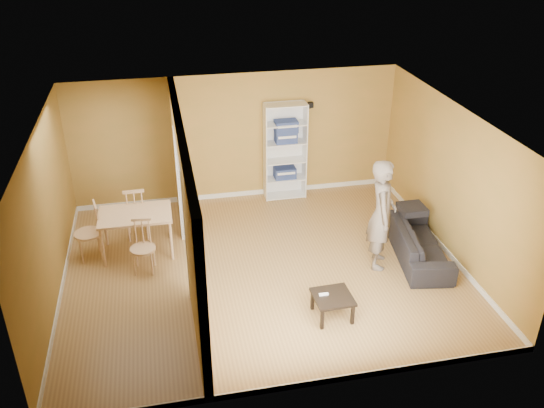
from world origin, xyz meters
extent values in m
plane|color=#A78248|center=(0.00, 0.00, 0.00)|extent=(6.50, 6.50, 0.00)
plane|color=white|center=(0.00, 0.00, 2.60)|extent=(6.50, 6.50, 0.00)
plane|color=#B2843B|center=(0.00, 2.75, 1.30)|extent=(6.50, 0.00, 6.50)
plane|color=#B2843B|center=(0.00, -2.75, 1.30)|extent=(6.50, 0.00, 6.50)
plane|color=#B2843B|center=(-3.25, 0.00, 1.30)|extent=(0.00, 5.50, 5.50)
plane|color=#B2843B|center=(3.25, 0.00, 1.30)|extent=(0.00, 5.50, 5.50)
cube|color=black|center=(1.50, 2.69, 1.90)|extent=(0.10, 0.10, 0.10)
imported|color=#232228|center=(2.70, -0.20, 0.37)|extent=(2.03, 1.12, 0.73)
imported|color=slate|center=(1.94, -0.25, 1.12)|extent=(0.97, 0.86, 2.24)
cube|color=white|center=(0.55, 2.56, 1.00)|extent=(0.02, 0.37, 2.00)
cube|color=white|center=(1.37, 2.56, 1.00)|extent=(0.02, 0.37, 2.00)
cube|color=white|center=(0.96, 2.73, 1.00)|extent=(0.84, 0.02, 2.00)
cube|color=white|center=(0.96, 2.56, 0.02)|extent=(0.80, 0.37, 0.02)
cube|color=white|center=(0.96, 2.56, 0.41)|extent=(0.80, 0.37, 0.02)
cube|color=white|center=(0.96, 2.56, 0.81)|extent=(0.80, 0.37, 0.02)
cube|color=white|center=(0.96, 2.56, 1.20)|extent=(0.80, 0.37, 0.02)
cube|color=white|center=(0.96, 2.56, 1.59)|extent=(0.80, 0.37, 0.02)
cube|color=white|center=(0.96, 2.56, 1.98)|extent=(0.80, 0.37, 0.02)
cube|color=navy|center=(0.96, 2.56, 0.53)|extent=(0.43, 0.28, 0.22)
cube|color=navy|center=(0.97, 2.56, 1.32)|extent=(0.43, 0.28, 0.22)
cube|color=navy|center=(0.97, 2.56, 1.55)|extent=(0.45, 0.29, 0.23)
cube|color=black|center=(0.77, -1.45, 0.35)|extent=(0.56, 0.56, 0.04)
cube|color=black|center=(0.53, -1.68, 0.17)|extent=(0.05, 0.05, 0.33)
cube|color=black|center=(1.00, -1.68, 0.17)|extent=(0.05, 0.05, 0.33)
cube|color=black|center=(0.53, -1.22, 0.17)|extent=(0.05, 0.05, 0.33)
cube|color=black|center=(1.00, -1.22, 0.17)|extent=(0.05, 0.05, 0.33)
cube|color=white|center=(0.64, -1.40, 0.39)|extent=(0.14, 0.04, 0.03)
cube|color=#DFB08A|center=(-2.03, 0.95, 0.75)|extent=(1.23, 0.82, 0.04)
cylinder|color=#DFB08A|center=(-2.60, 0.59, 0.36)|extent=(0.05, 0.05, 0.73)
cylinder|color=#DFB08A|center=(-1.47, 0.59, 0.36)|extent=(0.05, 0.05, 0.73)
cylinder|color=#DFB08A|center=(-2.60, 1.31, 0.36)|extent=(0.05, 0.05, 0.73)
cylinder|color=#DFB08A|center=(-1.47, 1.31, 0.36)|extent=(0.05, 0.05, 0.73)
camera|label=1|loc=(-1.49, -7.93, 5.48)|focal=38.00mm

